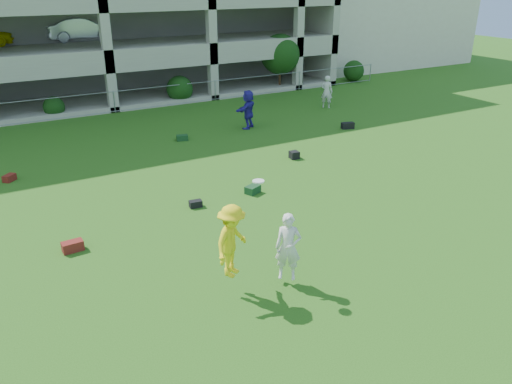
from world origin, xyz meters
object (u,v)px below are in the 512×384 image
bystander_d (248,109)px  crate_d (294,155)px  bystander_e (327,92)px  frisbee_contest (246,242)px

bystander_d → crate_d: bearing=46.8°
bystander_e → frisbee_contest: (-12.37, -13.42, 0.37)m
crate_d → frisbee_contest: size_ratio=0.14×
bystander_e → crate_d: size_ratio=5.14×
frisbee_contest → crate_d: bearing=49.6°
bystander_e → frisbee_contest: size_ratio=0.72×
bystander_e → crate_d: (-6.27, -6.24, -0.75)m
frisbee_contest → bystander_e: bearing=47.3°
crate_d → bystander_d: bearing=84.1°
bystander_d → bystander_e: size_ratio=1.03×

